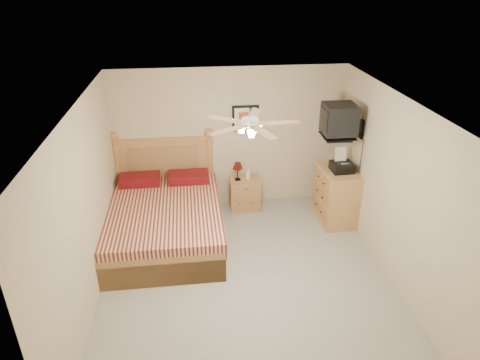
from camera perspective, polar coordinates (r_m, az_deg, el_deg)
The scene contains 17 objects.
floor at distance 6.16m, azimuth 0.86°, elevation -13.11°, with size 4.50×4.50×0.00m, color gray.
ceiling at distance 4.96m, azimuth 1.06°, elevation 9.79°, with size 4.00×4.50×0.04m, color white.
wall_back at distance 7.48m, azimuth -1.36°, elevation 5.48°, with size 4.00×0.04×2.50m, color #C6B592.
wall_front at distance 3.69m, azimuth 5.92°, elevation -20.13°, with size 4.00×0.04×2.50m, color #C6B592.
wall_left at distance 5.58m, azimuth -19.92°, elevation -3.93°, with size 0.04×4.50×2.50m, color #C6B592.
wall_right at distance 6.03m, azimuth 20.16°, elevation -1.63°, with size 0.04×4.50×2.50m, color #C6B592.
bed at distance 6.66m, azimuth -10.32°, elevation -2.60°, with size 1.74×2.28×1.48m, color #AF6C36, non-canonical shape.
nightstand at distance 7.69m, azimuth 0.64°, elevation -1.84°, with size 0.53×0.39×0.57m, color #A98245.
table_lamp at distance 7.48m, azimuth -0.31°, elevation 1.20°, with size 0.18×0.18×0.33m, color #500F0C, non-canonical shape.
lotion_bottle at distance 7.54m, azimuth 1.09°, elevation 0.89°, with size 0.08×0.08×0.21m, color white.
framed_picture at distance 7.37m, azimuth 0.74°, elevation 8.21°, with size 0.46×0.04×0.46m, color black.
dresser at distance 7.42m, azimuth 12.79°, elevation -1.97°, with size 0.56×0.81×0.96m, color tan.
fax_machine at distance 7.09m, azimuth 13.54°, elevation 2.54°, with size 0.35×0.37×0.37m, color black, non-canonical shape.
magazine_lower at distance 7.46m, azimuth 12.04°, elevation 2.50°, with size 0.22×0.30×0.03m, color #C3B299.
magazine_upper at distance 7.46m, azimuth 12.11°, elevation 2.71°, with size 0.20×0.28×0.02m, color tan.
wall_tv at distance 6.84m, azimuth 14.25°, elevation 7.62°, with size 0.56×0.46×0.58m, color black, non-canonical shape.
ceiling_fan at distance 4.82m, azimuth 1.37°, elevation 7.51°, with size 1.14×1.14×0.28m, color white, non-canonical shape.
Camera 1 is at (-0.65, -4.71, 3.91)m, focal length 32.00 mm.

